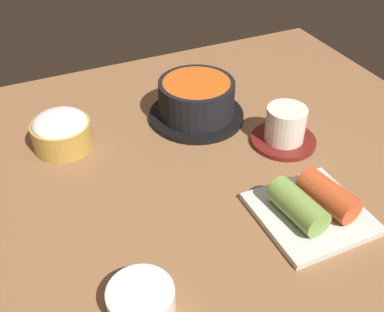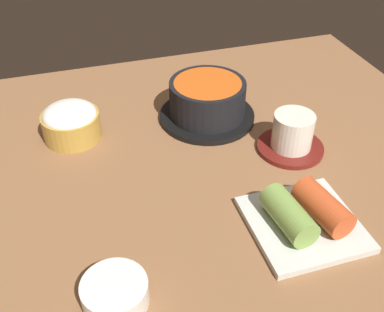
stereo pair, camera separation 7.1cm
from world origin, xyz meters
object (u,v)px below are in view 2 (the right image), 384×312
(tea_cup_with_saucer, at_px, (292,135))
(side_bowl_near, at_px, (115,292))
(stone_pot, at_px, (207,101))
(kimchi_plate, at_px, (305,217))
(rice_bowl, at_px, (71,122))

(tea_cup_with_saucer, height_order, side_bowl_near, tea_cup_with_saucer)
(stone_pot, distance_m, tea_cup_with_saucer, 0.16)
(stone_pot, relative_size, kimchi_plate, 1.19)
(tea_cup_with_saucer, distance_m, kimchi_plate, 0.17)
(rice_bowl, height_order, tea_cup_with_saucer, tea_cup_with_saucer)
(kimchi_plate, relative_size, side_bowl_near, 1.85)
(stone_pot, height_order, tea_cup_with_saucer, stone_pot)
(kimchi_plate, xyz_separation_m, side_bowl_near, (-0.26, -0.04, -0.00))
(rice_bowl, xyz_separation_m, side_bowl_near, (0.01, -0.35, -0.01))
(rice_bowl, bearing_deg, tea_cup_with_saucer, -22.93)
(stone_pot, distance_m, rice_bowl, 0.24)
(kimchi_plate, bearing_deg, side_bowl_near, -170.98)
(rice_bowl, relative_size, side_bowl_near, 1.25)
(tea_cup_with_saucer, bearing_deg, kimchi_plate, -111.08)
(kimchi_plate, bearing_deg, rice_bowl, 132.00)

